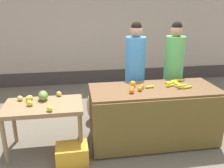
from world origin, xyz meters
The scene contains 11 objects.
ground_plane centered at (0.00, 0.00, 0.00)m, with size 24.00×24.00×0.00m, color #665B4C.
market_wall_back centered at (0.00, 3.16, 1.39)m, with size 8.04×0.23×2.83m.
fruit_stall_counter centered at (0.35, -0.01, 0.44)m, with size 1.95×0.83×0.89m.
side_table_wooden centered at (-1.30, 0.00, 0.64)m, with size 1.12×0.66×0.73m.
banana_bunch_pile centered at (0.69, 0.07, 0.92)m, with size 0.72×0.44×0.07m.
orange_pile centered at (0.04, -0.01, 0.93)m, with size 0.26×0.37×0.09m.
mango_papaya_pile centered at (-1.35, 0.14, 0.79)m, with size 0.68×0.67×0.14m.
vendor_woman_blue_shirt centered at (0.21, 0.65, 0.92)m, with size 0.34×0.34×1.83m.
vendor_woman_green_shirt centered at (0.92, 0.64, 0.92)m, with size 0.34×0.34×1.83m.
produce_crate centered at (-0.92, -0.39, 0.13)m, with size 0.44×0.32×0.26m, color gold.
produce_sack centered at (-0.49, 0.82, 0.30)m, with size 0.36×0.30×0.60m, color tan.
Camera 1 is at (-0.82, -3.26, 2.11)m, focal length 38.25 mm.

